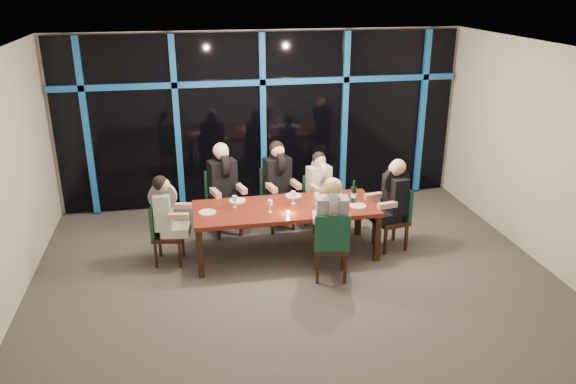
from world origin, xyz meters
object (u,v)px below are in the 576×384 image
object	(u,v)px
diner_far_mid	(278,173)
water_pitcher	(337,202)
dining_table	(285,211)
diner_end_left	(166,207)
diner_far_right	(320,180)
chair_far_left	(222,199)
diner_far_left	(223,176)
chair_end_right	(396,214)
diner_near_mid	(332,213)
wine_bottle	(354,195)
chair_far_right	(317,199)
diner_end_right	(393,191)
chair_end_left	(162,230)
chair_near_mid	(332,243)
chair_far_mid	(276,194)

from	to	relation	value
diner_far_mid	water_pitcher	size ratio (longest dim) A/B	5.02
dining_table	diner_end_left	distance (m)	1.67
diner_far_right	chair_far_left	bearing A→B (deg)	159.46
chair_far_left	diner_far_left	distance (m)	0.41
dining_table	chair_end_right	xyz separation A→B (m)	(1.65, -0.07, -0.16)
dining_table	chair_end_right	world-z (taller)	chair_end_right
diner_near_mid	diner_end_left	bearing A→B (deg)	-10.08
diner_far_left	wine_bottle	xyz separation A→B (m)	(1.79, -0.94, -0.07)
chair_far_right	diner_far_right	world-z (taller)	diner_far_right
chair_end_right	diner_end_right	world-z (taller)	diner_end_right
diner_far_mid	water_pitcher	xyz separation A→B (m)	(0.64, -1.13, -0.09)
diner_far_right	diner_far_left	bearing A→B (deg)	162.46
chair_end_left	wine_bottle	xyz separation A→B (m)	(2.72, -0.13, 0.39)
chair_end_left	diner_end_left	bearing A→B (deg)	-90.00
chair_end_right	diner_far_mid	world-z (taller)	diner_far_mid
chair_end_left	diner_far_right	size ratio (longest dim) A/B	1.05
chair_near_mid	water_pitcher	xyz separation A→B (m)	(0.25, 0.65, 0.30)
chair_far_right	diner_end_left	distance (m)	2.49
dining_table	water_pitcher	world-z (taller)	water_pitcher
chair_far_left	diner_far_right	world-z (taller)	diner_far_right
chair_end_left	wine_bottle	size ratio (longest dim) A/B	2.55
chair_far_left	diner_far_right	size ratio (longest dim) A/B	1.18
diner_end_left	diner_near_mid	size ratio (longest dim) A/B	0.91
diner_far_mid	diner_near_mid	bearing A→B (deg)	-89.85
wine_bottle	water_pitcher	xyz separation A→B (m)	(-0.28, -0.14, -0.04)
diner_far_right	diner_end_left	bearing A→B (deg)	-176.67
diner_far_left	diner_end_right	distance (m)	2.57
diner_end_right	water_pitcher	size ratio (longest dim) A/B	4.82
dining_table	chair_end_left	bearing A→B (deg)	177.52
chair_near_mid	water_pitcher	bearing A→B (deg)	-99.47
dining_table	water_pitcher	xyz separation A→B (m)	(0.70, -0.20, 0.16)
chair_far_left	diner_far_mid	xyz separation A→B (m)	(0.89, -0.03, 0.38)
chair_end_right	diner_near_mid	size ratio (longest dim) A/B	0.99
chair_far_right	chair_near_mid	xyz separation A→B (m)	(-0.22, -1.70, 0.06)
wine_bottle	diner_far_mid	bearing A→B (deg)	133.32
chair_end_right	diner_end_right	distance (m)	0.38
chair_far_mid	wine_bottle	xyz separation A→B (m)	(0.95, -1.07, 0.34)
water_pitcher	wine_bottle	bearing A→B (deg)	24.00
diner_far_right	diner_end_left	xyz separation A→B (m)	(-2.35, -0.72, 0.02)
chair_far_right	diner_far_left	distance (m)	1.55
chair_far_left	diner_end_right	size ratio (longest dim) A/B	1.09
chair_far_left	diner_far_mid	size ratio (longest dim) A/B	1.05
diner_far_right	chair_end_left	bearing A→B (deg)	-177.40
water_pitcher	chair_end_left	bearing A→B (deg)	170.83
chair_far_right	chair_far_left	bearing A→B (deg)	162.09
chair_end_left	water_pitcher	bearing A→B (deg)	-87.98
diner_end_left	chair_near_mid	bearing A→B (deg)	-105.00
chair_near_mid	diner_far_left	size ratio (longest dim) A/B	1.00
dining_table	chair_far_mid	distance (m)	1.02
chair_end_left	diner_far_mid	xyz separation A→B (m)	(1.79, 0.86, 0.44)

